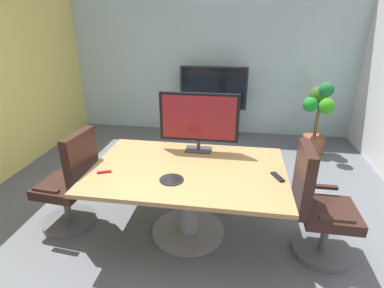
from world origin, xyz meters
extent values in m
plane|color=#515459|center=(0.00, 0.00, 0.00)|extent=(7.35, 7.35, 0.00)
cube|color=#9EB2B7|center=(0.00, 3.18, 1.33)|extent=(5.32, 0.10, 2.66)
cube|color=olive|center=(0.09, 0.02, 0.74)|extent=(1.86, 1.23, 0.04)
cylinder|color=slate|center=(0.09, 0.02, 0.36)|extent=(0.20, 0.20, 0.72)
cylinder|color=slate|center=(0.09, 0.02, 0.01)|extent=(0.76, 0.76, 0.03)
cylinder|color=#4C4C51|center=(-1.23, -0.04, 0.03)|extent=(0.56, 0.56, 0.06)
cylinder|color=#4C4C51|center=(-1.23, -0.04, 0.24)|extent=(0.07, 0.07, 0.36)
cube|color=black|center=(-1.23, -0.04, 0.46)|extent=(0.52, 0.52, 0.10)
cube|color=black|center=(-0.96, -0.06, 0.79)|extent=(0.13, 0.46, 0.60)
cube|color=black|center=(-1.18, 0.22, 0.58)|extent=(0.28, 0.08, 0.03)
cube|color=black|center=(-1.23, -0.30, 0.58)|extent=(0.28, 0.08, 0.03)
cylinder|color=#4C4C51|center=(1.41, -0.09, 0.03)|extent=(0.56, 0.56, 0.06)
cylinder|color=#4C4C51|center=(1.41, -0.09, 0.24)|extent=(0.07, 0.07, 0.36)
cube|color=black|center=(1.41, -0.09, 0.46)|extent=(0.48, 0.48, 0.10)
cube|color=black|center=(1.14, -0.08, 0.79)|extent=(0.09, 0.46, 0.60)
cube|color=black|center=(1.39, -0.35, 0.58)|extent=(0.28, 0.05, 0.03)
cube|color=black|center=(1.40, 0.17, 0.58)|extent=(0.28, 0.05, 0.03)
cube|color=#333338|center=(0.14, 0.45, 0.76)|extent=(0.28, 0.18, 0.02)
cylinder|color=#333338|center=(0.14, 0.45, 0.82)|extent=(0.04, 0.04, 0.10)
cube|color=black|center=(0.14, 0.47, 1.13)|extent=(0.84, 0.04, 0.52)
cube|color=maroon|center=(0.14, 0.45, 1.13)|extent=(0.77, 0.01, 0.47)
cube|color=#B7BABC|center=(0.09, 2.83, 0.28)|extent=(0.90, 0.36, 0.55)
cube|color=black|center=(0.09, 2.81, 0.93)|extent=(1.20, 0.06, 0.76)
cube|color=black|center=(0.09, 2.77, 0.93)|extent=(1.12, 0.01, 0.69)
cylinder|color=brown|center=(1.81, 2.32, 0.15)|extent=(0.34, 0.34, 0.30)
cylinder|color=brown|center=(1.81, 2.32, 0.52)|extent=(0.05, 0.05, 0.44)
sphere|color=#32941B|center=(1.92, 2.34, 0.81)|extent=(0.26, 0.26, 0.26)
sphere|color=#315919|center=(1.82, 2.48, 0.94)|extent=(0.29, 0.29, 0.29)
sphere|color=#188324|center=(1.68, 2.34, 0.82)|extent=(0.24, 0.24, 0.24)
sphere|color=#16622D|center=(1.83, 2.16, 1.11)|extent=(0.22, 0.22, 0.22)
cone|color=black|center=(-0.01, -0.23, 0.79)|extent=(0.19, 0.19, 0.07)
cylinder|color=black|center=(-0.01, -0.23, 0.76)|extent=(0.22, 0.22, 0.01)
cube|color=black|center=(0.93, -0.04, 0.77)|extent=(0.12, 0.18, 0.02)
cube|color=red|center=(-0.67, -0.19, 0.77)|extent=(0.13, 0.07, 0.02)
camera|label=1|loc=(0.52, -2.51, 2.10)|focal=28.00mm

